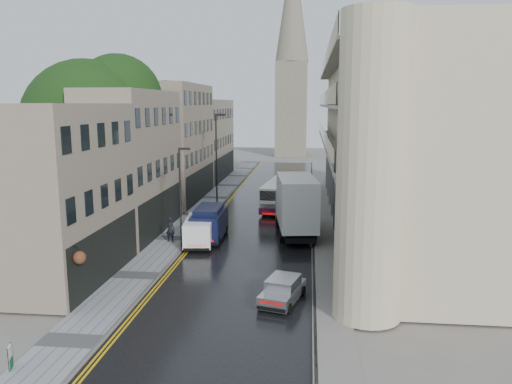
% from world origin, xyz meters
% --- Properties ---
extents(ground, '(200.00, 200.00, 0.00)m').
position_xyz_m(ground, '(0.00, 0.00, 0.00)').
color(ground, slate).
rests_on(ground, ground).
extents(road, '(9.00, 85.00, 0.02)m').
position_xyz_m(road, '(0.00, 27.50, 0.01)').
color(road, black).
rests_on(road, ground).
extents(left_sidewalk, '(2.70, 85.00, 0.12)m').
position_xyz_m(left_sidewalk, '(-5.85, 27.50, 0.06)').
color(left_sidewalk, gray).
rests_on(left_sidewalk, ground).
extents(right_sidewalk, '(1.80, 85.00, 0.12)m').
position_xyz_m(right_sidewalk, '(5.40, 27.50, 0.06)').
color(right_sidewalk, slate).
rests_on(right_sidewalk, ground).
extents(old_shop_row, '(4.50, 56.00, 12.00)m').
position_xyz_m(old_shop_row, '(-9.45, 30.00, 6.00)').
color(old_shop_row, gray).
rests_on(old_shop_row, ground).
extents(modern_block, '(8.00, 40.00, 14.00)m').
position_xyz_m(modern_block, '(10.30, 26.00, 7.00)').
color(modern_block, '#C5B893').
rests_on(modern_block, ground).
extents(church_spire, '(6.40, 6.40, 40.00)m').
position_xyz_m(church_spire, '(0.50, 82.00, 20.00)').
color(church_spire, gray).
rests_on(church_spire, ground).
extents(tree_near, '(10.56, 10.56, 13.89)m').
position_xyz_m(tree_near, '(-12.50, 20.00, 6.95)').
color(tree_near, black).
rests_on(tree_near, ground).
extents(tree_far, '(9.24, 9.24, 12.46)m').
position_xyz_m(tree_far, '(-12.20, 33.00, 6.23)').
color(tree_far, black).
rests_on(tree_far, ground).
extents(cream_bus, '(3.25, 9.90, 2.65)m').
position_xyz_m(cream_bus, '(0.05, 29.28, 1.35)').
color(cream_bus, white).
rests_on(cream_bus, road).
extents(white_lorry, '(3.79, 9.14, 4.66)m').
position_xyz_m(white_lorry, '(2.22, 19.39, 2.35)').
color(white_lorry, silver).
rests_on(white_lorry, road).
extents(silver_hatchback, '(2.41, 3.82, 1.33)m').
position_xyz_m(silver_hatchback, '(1.92, 7.01, 0.68)').
color(silver_hatchback, '#99999D').
rests_on(silver_hatchback, road).
extents(white_van, '(2.41, 4.62, 2.00)m').
position_xyz_m(white_van, '(-4.30, 16.29, 1.02)').
color(white_van, white).
rests_on(white_van, road).
extents(navy_van, '(2.14, 5.19, 2.63)m').
position_xyz_m(navy_van, '(-4.11, 17.81, 1.33)').
color(navy_van, black).
rests_on(navy_van, road).
extents(pedestrian, '(0.71, 0.50, 1.85)m').
position_xyz_m(pedestrian, '(-5.86, 18.22, 1.05)').
color(pedestrian, black).
rests_on(pedestrian, left_sidewalk).
extents(lamp_post_near, '(0.79, 0.21, 6.99)m').
position_xyz_m(lamp_post_near, '(-4.70, 16.95, 3.62)').
color(lamp_post_near, black).
rests_on(lamp_post_near, left_sidewalk).
extents(lamp_post_far, '(1.02, 0.30, 8.96)m').
position_xyz_m(lamp_post_far, '(-5.09, 32.70, 4.60)').
color(lamp_post_far, black).
rests_on(lamp_post_far, left_sidewalk).
extents(estate_sign, '(0.27, 0.53, 0.89)m').
position_xyz_m(estate_sign, '(-7.05, 0.17, 0.57)').
color(estate_sign, silver).
rests_on(estate_sign, left_sidewalk).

